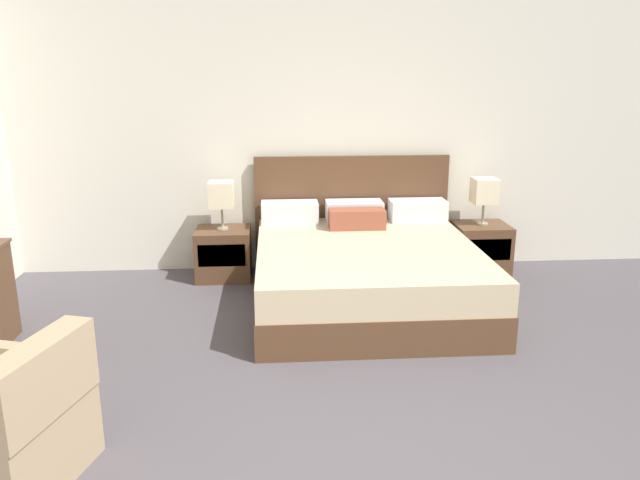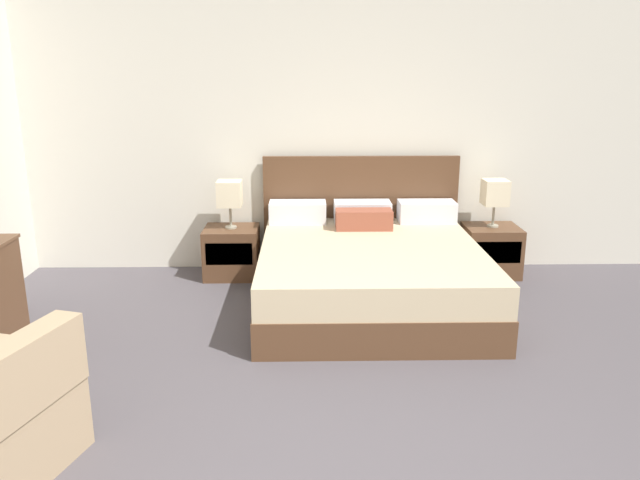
{
  "view_description": "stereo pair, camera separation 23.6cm",
  "coord_description": "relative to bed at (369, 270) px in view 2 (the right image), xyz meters",
  "views": [
    {
      "loc": [
        -0.45,
        -2.34,
        1.98
      ],
      "look_at": [
        -0.12,
        2.08,
        0.75
      ],
      "focal_mm": 35.0,
      "sensor_mm": 36.0,
      "label": 1
    },
    {
      "loc": [
        -0.22,
        -2.35,
        1.98
      ],
      "look_at": [
        -0.12,
        2.08,
        0.75
      ],
      "focal_mm": 35.0,
      "sensor_mm": 36.0,
      "label": 2
    }
  ],
  "objects": [
    {
      "name": "wall_back",
      "position": [
        -0.32,
        1.07,
        1.08
      ],
      "size": [
        7.14,
        0.06,
        2.75
      ],
      "primitive_type": "cube",
      "color": "silver",
      "rests_on": "ground"
    },
    {
      "name": "table_lamp_right",
      "position": [
        1.27,
        0.74,
        0.52
      ],
      "size": [
        0.23,
        0.23,
        0.46
      ],
      "color": "gray",
      "rests_on": "nightstand_right"
    },
    {
      "name": "bed",
      "position": [
        0.0,
        0.0,
        0.0
      ],
      "size": [
        1.93,
        2.13,
        1.14
      ],
      "color": "brown",
      "rests_on": "ground"
    },
    {
      "name": "table_lamp_left",
      "position": [
        -1.27,
        0.74,
        0.52
      ],
      "size": [
        0.23,
        0.23,
        0.46
      ],
      "color": "gray",
      "rests_on": "nightstand_left"
    },
    {
      "name": "nightstand_left",
      "position": [
        -1.27,
        0.74,
        -0.06
      ],
      "size": [
        0.52,
        0.46,
        0.48
      ],
      "color": "brown",
      "rests_on": "ground"
    },
    {
      "name": "nightstand_right",
      "position": [
        1.27,
        0.74,
        -0.06
      ],
      "size": [
        0.52,
        0.46,
        0.48
      ],
      "color": "brown",
      "rests_on": "ground"
    }
  ]
}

